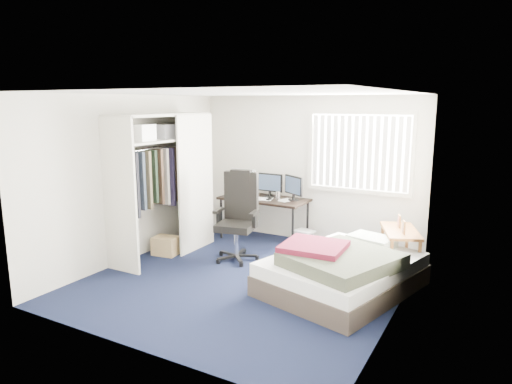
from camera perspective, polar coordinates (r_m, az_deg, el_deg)
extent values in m
plane|color=black|center=(6.38, -1.12, -10.81)|extent=(4.20, 4.20, 0.00)
plane|color=silver|center=(7.89, 6.52, 2.80)|extent=(4.00, 0.00, 4.00)
plane|color=silver|center=(4.38, -15.11, -4.25)|extent=(4.00, 0.00, 4.00)
plane|color=silver|center=(7.22, -15.03, 1.72)|extent=(0.00, 4.20, 4.20)
plane|color=silver|center=(5.33, 17.79, -1.69)|extent=(0.00, 4.20, 4.20)
plane|color=white|center=(5.92, -1.21, 12.26)|extent=(4.20, 4.20, 0.00)
cube|color=white|center=(7.53, 12.88, 4.88)|extent=(1.60, 0.02, 1.20)
cube|color=beige|center=(7.46, 13.02, 9.68)|extent=(1.72, 0.06, 0.06)
cube|color=beige|center=(7.59, 12.61, 0.13)|extent=(1.72, 0.06, 0.06)
cube|color=white|center=(7.47, 12.75, 4.84)|extent=(1.60, 0.04, 1.16)
cube|color=beige|center=(6.62, -16.68, -0.51)|extent=(0.60, 0.04, 2.20)
cube|color=beige|center=(7.96, -7.43, 1.76)|extent=(0.60, 0.04, 2.20)
cube|color=beige|center=(7.15, -11.98, 9.43)|extent=(0.60, 1.80, 0.04)
cube|color=beige|center=(7.17, -11.86, 6.40)|extent=(0.56, 1.74, 0.03)
cylinder|color=silver|center=(7.18, -11.82, 5.44)|extent=(0.03, 1.72, 0.03)
cube|color=#26262B|center=(7.17, -12.20, 1.78)|extent=(0.38, 1.10, 0.90)
cube|color=beige|center=(7.42, -7.49, 1.07)|extent=(0.03, 0.90, 2.20)
cube|color=white|center=(6.83, -14.38, 7.20)|extent=(0.38, 0.30, 0.24)
cube|color=gray|center=(7.20, -11.63, 7.42)|extent=(0.34, 0.28, 0.22)
cube|color=black|center=(7.92, 0.99, -0.89)|extent=(1.54, 0.74, 0.04)
cylinder|color=black|center=(8.13, -4.37, -3.34)|extent=(0.04, 0.04, 0.71)
cylinder|color=black|center=(8.61, -2.15, -2.50)|extent=(0.04, 0.04, 0.71)
cylinder|color=black|center=(7.45, 4.61, -4.70)|extent=(0.04, 0.04, 0.71)
cylinder|color=black|center=(7.97, 6.45, -3.68)|extent=(0.04, 0.04, 0.71)
cube|color=white|center=(8.21, -1.56, 1.66)|extent=(0.50, 0.04, 0.36)
cube|color=white|center=(8.21, -1.56, 1.66)|extent=(0.45, 0.01, 0.31)
cube|color=black|center=(7.95, 1.75, 1.20)|extent=(0.48, 0.04, 0.32)
cube|color=#1E2838|center=(7.95, 1.75, 1.20)|extent=(0.43, 0.01, 0.27)
cube|color=black|center=(7.70, 4.73, 0.85)|extent=(0.48, 0.04, 0.32)
cube|color=#1E2838|center=(7.70, 4.73, 0.85)|extent=(0.43, 0.01, 0.27)
cube|color=white|center=(7.91, -0.33, -0.70)|extent=(0.40, 0.15, 0.02)
cube|color=black|center=(7.76, 1.61, -0.91)|extent=(0.06, 0.10, 0.02)
cylinder|color=silver|center=(7.72, 2.79, -0.47)|extent=(0.08, 0.08, 0.16)
cube|color=white|center=(7.92, 0.99, -0.74)|extent=(0.31, 0.29, 0.00)
cube|color=black|center=(7.10, -2.47, -7.95)|extent=(0.76, 0.76, 0.13)
cylinder|color=silver|center=(7.03, -2.49, -6.22)|extent=(0.06, 0.06, 0.43)
cube|color=black|center=(6.96, -2.50, -4.29)|extent=(0.63, 0.63, 0.11)
cube|color=black|center=(7.08, -1.85, -0.45)|extent=(0.54, 0.21, 0.75)
cube|color=black|center=(7.03, -1.87, 2.11)|extent=(0.34, 0.19, 0.17)
cube|color=black|center=(7.00, -4.74, -2.32)|extent=(0.13, 0.31, 0.04)
cube|color=black|center=(6.81, -0.24, -2.67)|extent=(0.13, 0.31, 0.04)
cube|color=white|center=(7.80, 6.08, -4.90)|extent=(0.36, 0.31, 0.03)
cylinder|color=white|center=(7.83, 5.03, -5.75)|extent=(0.04, 0.04, 0.23)
cylinder|color=white|center=(7.96, 5.76, -5.49)|extent=(0.04, 0.04, 0.23)
cylinder|color=white|center=(7.70, 6.38, -6.07)|extent=(0.04, 0.04, 0.23)
cylinder|color=white|center=(7.83, 7.10, -5.80)|extent=(0.04, 0.04, 0.23)
cube|color=brown|center=(6.80, 17.62, -4.67)|extent=(0.75, 1.00, 0.04)
cube|color=brown|center=(6.47, 16.50, -8.24)|extent=(0.05, 0.05, 0.57)
cube|color=brown|center=(7.23, 15.46, -6.13)|extent=(0.05, 0.05, 0.57)
cube|color=brown|center=(6.54, 19.70, -8.23)|extent=(0.05, 0.05, 0.57)
cube|color=brown|center=(7.30, 18.32, -6.14)|extent=(0.05, 0.05, 0.57)
cube|color=brown|center=(6.58, 17.99, -4.22)|extent=(0.07, 0.14, 0.18)
cube|color=brown|center=(6.90, 17.47, -3.49)|extent=(0.07, 0.14, 0.18)
cube|color=#382E28|center=(6.10, 10.68, -10.75)|extent=(1.95, 2.29, 0.26)
cube|color=white|center=(6.03, 10.75, -8.92)|extent=(1.90, 2.25, 0.18)
cube|color=silver|center=(6.56, 14.24, -5.96)|extent=(0.68, 0.54, 0.14)
cube|color=#383F2F|center=(5.70, 10.67, -8.41)|extent=(1.48, 1.54, 0.18)
cube|color=#4F0D24|center=(5.79, 7.24, -7.18)|extent=(0.78, 0.74, 0.16)
cube|color=#A48452|center=(7.44, -11.20, -6.59)|extent=(0.42, 0.33, 0.29)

